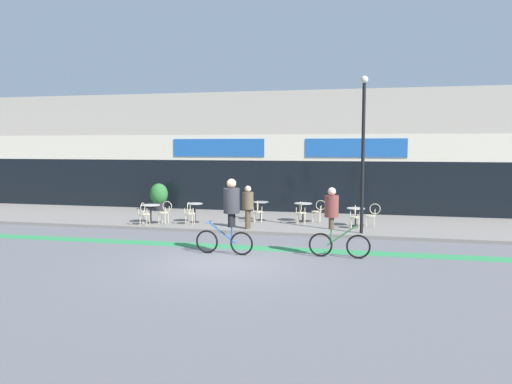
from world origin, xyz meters
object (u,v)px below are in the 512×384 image
object	(u,v)px
cafe_chair_3_near	(301,211)
planter_pot	(159,196)
cafe_chair_4_near	(355,215)
pedestrian_near_end	(248,203)
cafe_chair_1_near	(190,212)
cafe_chair_2_near	(258,210)
bistro_table_4	(356,213)
cafe_chair_3_side	(318,210)
cafe_chair_0_side	(165,211)
cafe_chair_0_near	(144,212)
cafe_chair_4_side	(372,213)
bistro_table_0	(151,210)
lamp_post	(363,144)
cyclist_0	(334,218)
bistro_table_3	(303,208)
bistro_table_1	(195,209)
bistro_table_2	(261,207)
cyclist_1	(230,210)

from	to	relation	value
cafe_chair_3_near	planter_pot	world-z (taller)	planter_pot
cafe_chair_4_near	pedestrian_near_end	distance (m)	4.03
cafe_chair_1_near	cafe_chair_2_near	distance (m)	2.74
bistro_table_4	pedestrian_near_end	world-z (taller)	pedestrian_near_end
bistro_table_4	cafe_chair_3_side	world-z (taller)	cafe_chair_3_side
cafe_chair_0_side	cafe_chair_0_near	bearing A→B (deg)	49.27
cafe_chair_4_side	cafe_chair_3_near	bearing A→B (deg)	-0.74
bistro_table_0	cafe_chair_2_near	distance (m)	4.31
lamp_post	cafe_chair_2_near	bearing A→B (deg)	159.14
cyclist_0	pedestrian_near_end	bearing A→B (deg)	135.15
cafe_chair_4_near	lamp_post	world-z (taller)	lamp_post
cafe_chair_4_side	bistro_table_4	bearing A→B (deg)	0.98
cafe_chair_4_near	cyclist_0	size ratio (longest dim) A/B	0.44
cafe_chair_4_near	planter_pot	xyz separation A→B (m)	(-9.32, 3.30, 0.19)
cafe_chair_0_side	cafe_chair_3_near	size ratio (longest dim) A/B	1.00
cafe_chair_0_near	cafe_chair_0_side	size ratio (longest dim) A/B	1.00
bistro_table_0	bistro_table_3	xyz separation A→B (m)	(5.94, 1.69, 0.02)
bistro_table_0	planter_pot	xyz separation A→B (m)	(-1.25, 3.65, 0.18)
bistro_table_4	pedestrian_near_end	xyz separation A→B (m)	(-3.92, -1.44, 0.45)
bistro_table_3	planter_pot	world-z (taller)	planter_pot
bistro_table_4	cafe_chair_0_side	xyz separation A→B (m)	(-7.45, -0.98, 0.01)
cafe_chair_3_near	cafe_chair_3_side	xyz separation A→B (m)	(0.63, 0.63, 0.00)
bistro_table_1	cyclist_0	size ratio (longest dim) A/B	0.38
bistro_table_2	bistro_table_4	xyz separation A→B (m)	(3.90, -0.70, -0.04)
cyclist_1	cafe_chair_3_side	bearing A→B (deg)	-105.91
cafe_chair_4_side	cafe_chair_4_near	bearing A→B (deg)	45.99
bistro_table_1	cafe_chair_1_near	xyz separation A→B (m)	(0.01, -0.63, -0.03)
cafe_chair_4_side	cafe_chair_0_near	bearing A→B (deg)	11.55
bistro_table_0	bistro_table_3	size ratio (longest dim) A/B	0.97
cyclist_0	cyclist_1	distance (m)	3.05
bistro_table_1	cafe_chair_0_side	size ratio (longest dim) A/B	0.86
cafe_chair_3_near	cafe_chair_4_side	bearing A→B (deg)	-90.63
cafe_chair_2_near	pedestrian_near_end	xyz separation A→B (m)	(-0.04, -1.52, 0.44)
cafe_chair_3_side	cyclist_1	distance (m)	6.43
cafe_chair_4_near	cyclist_1	bearing A→B (deg)	144.35
bistro_table_1	planter_pot	bearing A→B (deg)	133.39
cafe_chair_3_near	lamp_post	size ratio (longest dim) A/B	0.16
bistro_table_4	planter_pot	world-z (taller)	planter_pot
bistro_table_2	cafe_chair_3_near	distance (m)	1.87
bistro_table_3	cafe_chair_3_near	world-z (taller)	cafe_chair_3_near
bistro_table_0	cafe_chair_4_near	bearing A→B (deg)	2.49
cafe_chair_2_near	bistro_table_2	bearing A→B (deg)	-6.29
bistro_table_0	cafe_chair_0_near	distance (m)	0.63
cafe_chair_0_side	cafe_chair_1_near	distance (m)	1.06
planter_pot	cyclist_1	xyz separation A→B (m)	(5.82, -8.03, 0.51)
bistro_table_2	cafe_chair_0_near	world-z (taller)	cafe_chair_0_near
cafe_chair_2_near	cyclist_0	world-z (taller)	cyclist_0
bistro_table_3	cafe_chair_4_side	xyz separation A→B (m)	(2.76, -0.72, -0.03)
cafe_chair_3_side	lamp_post	xyz separation A→B (m)	(1.76, -2.21, 2.64)
cafe_chair_4_side	cafe_chair_2_near	bearing A→B (deg)	0.09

